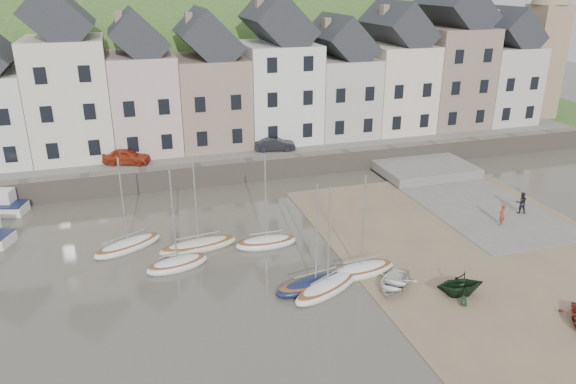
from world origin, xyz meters
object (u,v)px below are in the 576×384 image
object	(u,v)px
person_dark	(521,203)
sailboat_0	(128,245)
person_red	(502,214)
car_left	(126,156)
rowboat_white	(394,283)
rowboat_green	(460,284)
car_right	(275,144)

from	to	relation	value
person_dark	sailboat_0	bearing A→B (deg)	14.05
person_red	car_left	distance (m)	29.55
rowboat_white	person_dark	distance (m)	15.08
rowboat_green	car_left	size ratio (longest dim) A/B	0.69
rowboat_green	car_right	size ratio (longest dim) A/B	0.74
person_red	car_left	xyz separation A→B (m)	(-24.30, 16.76, 1.36)
rowboat_white	rowboat_green	xyz separation A→B (m)	(3.02, -1.66, 0.37)
sailboat_0	car_right	xyz separation A→B (m)	(13.33, 12.67, 1.93)
rowboat_green	person_red	bearing A→B (deg)	137.65
sailboat_0	car_right	size ratio (longest dim) A/B	1.76
rowboat_white	person_dark	xyz separation A→B (m)	(13.57, 6.55, 0.54)
sailboat_0	person_dark	bearing A→B (deg)	-5.78
sailboat_0	person_dark	xyz separation A→B (m)	(27.44, -2.78, 0.66)
car_left	car_right	world-z (taller)	car_left
sailboat_0	rowboat_green	xyz separation A→B (m)	(16.88, -10.99, 0.50)
car_left	car_right	xyz separation A→B (m)	(12.84, 0.00, -0.06)
sailboat_0	car_left	distance (m)	12.83
sailboat_0	person_red	bearing A→B (deg)	-9.36
person_dark	person_red	bearing A→B (deg)	46.21
person_dark	car_right	world-z (taller)	car_right
rowboat_white	sailboat_0	bearing A→B (deg)	-171.73
sailboat_0	rowboat_green	world-z (taller)	sailboat_0
rowboat_green	car_right	distance (m)	23.97
person_red	person_dark	bearing A→B (deg)	173.25
person_red	person_dark	size ratio (longest dim) A/B	0.96
person_red	person_dark	world-z (taller)	person_dark
car_right	rowboat_white	bearing A→B (deg)	-167.05
car_left	car_right	size ratio (longest dim) A/B	1.07
rowboat_green	person_red	world-z (taller)	person_red
rowboat_white	car_right	xyz separation A→B (m)	(-0.54, 22.00, 1.80)
person_dark	car_left	distance (m)	31.09
car_left	car_right	bearing A→B (deg)	-71.33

